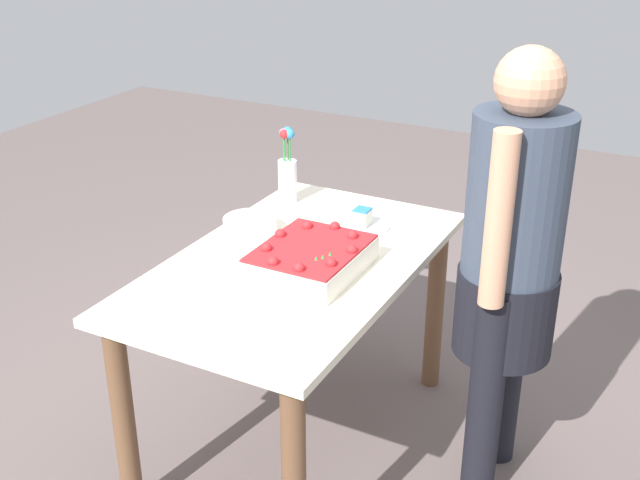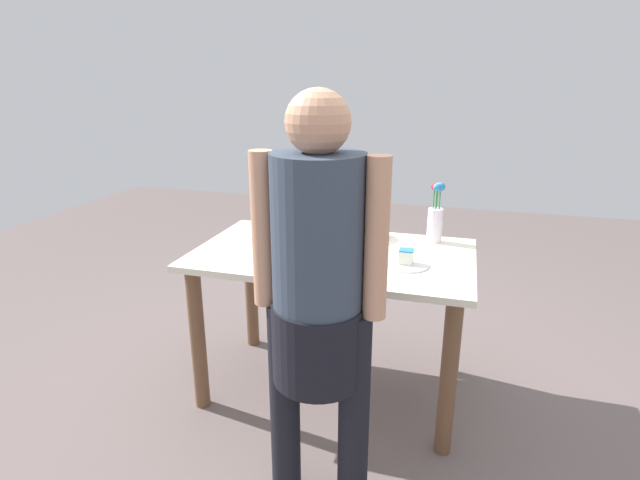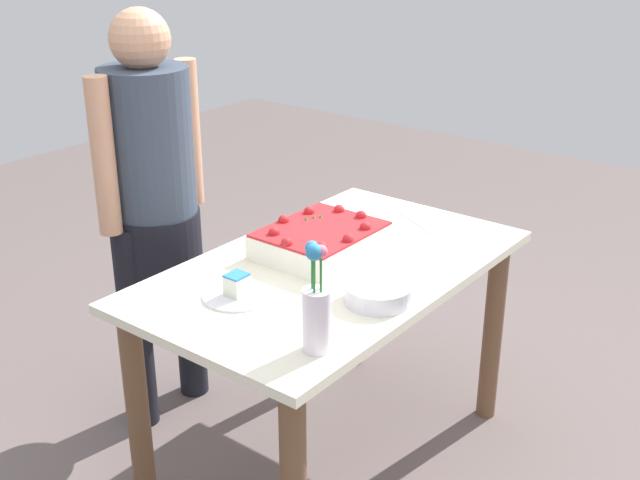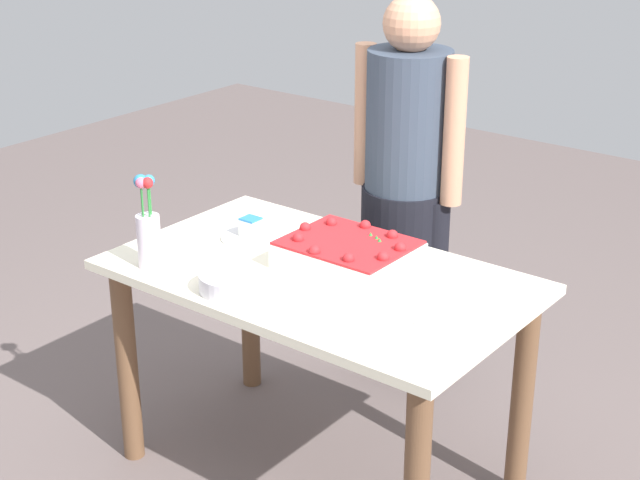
{
  "view_description": "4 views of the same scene",
  "coord_description": "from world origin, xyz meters",
  "px_view_note": "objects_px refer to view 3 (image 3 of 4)",
  "views": [
    {
      "loc": [
        -2.09,
        -1.19,
        1.92
      ],
      "look_at": [
        -0.02,
        -0.1,
        0.84
      ],
      "focal_mm": 45.0,
      "sensor_mm": 36.0,
      "label": 1
    },
    {
      "loc": [
        0.55,
        -2.13,
        1.52
      ],
      "look_at": [
        -0.04,
        -0.08,
        0.82
      ],
      "focal_mm": 28.0,
      "sensor_mm": 36.0,
      "label": 2
    },
    {
      "loc": [
        1.83,
        1.38,
        1.79
      ],
      "look_at": [
        0.0,
        -0.05,
        0.81
      ],
      "focal_mm": 45.0,
      "sensor_mm": 36.0,
      "label": 3
    },
    {
      "loc": [
        -1.68,
        2.16,
        1.98
      ],
      "look_at": [
        -0.02,
        0.02,
        0.86
      ],
      "focal_mm": 55.0,
      "sensor_mm": 36.0,
      "label": 4
    }
  ],
  "objects_px": {
    "sheet_cake": "(321,240)",
    "flower_vase": "(316,307)",
    "person_standing": "(153,197)",
    "serving_plate_with_slice": "(237,291)",
    "cake_knife": "(416,222)",
    "fruit_bowl": "(378,293)"
  },
  "relations": [
    {
      "from": "sheet_cake",
      "to": "flower_vase",
      "type": "height_order",
      "value": "flower_vase"
    },
    {
      "from": "sheet_cake",
      "to": "person_standing",
      "type": "relative_size",
      "value": 0.26
    },
    {
      "from": "serving_plate_with_slice",
      "to": "cake_knife",
      "type": "height_order",
      "value": "serving_plate_with_slice"
    },
    {
      "from": "sheet_cake",
      "to": "cake_knife",
      "type": "distance_m",
      "value": 0.44
    },
    {
      "from": "serving_plate_with_slice",
      "to": "fruit_bowl",
      "type": "xyz_separation_m",
      "value": [
        -0.22,
        0.34,
        0.01
      ]
    },
    {
      "from": "cake_knife",
      "to": "person_standing",
      "type": "relative_size",
      "value": 0.15
    },
    {
      "from": "flower_vase",
      "to": "fruit_bowl",
      "type": "height_order",
      "value": "flower_vase"
    },
    {
      "from": "cake_knife",
      "to": "person_standing",
      "type": "bearing_deg",
      "value": 70.29
    },
    {
      "from": "serving_plate_with_slice",
      "to": "cake_knife",
      "type": "relative_size",
      "value": 0.93
    },
    {
      "from": "flower_vase",
      "to": "fruit_bowl",
      "type": "distance_m",
      "value": 0.33
    },
    {
      "from": "cake_knife",
      "to": "person_standing",
      "type": "distance_m",
      "value": 0.93
    },
    {
      "from": "serving_plate_with_slice",
      "to": "flower_vase",
      "type": "relative_size",
      "value": 0.67
    },
    {
      "from": "flower_vase",
      "to": "person_standing",
      "type": "distance_m",
      "value": 1.02
    },
    {
      "from": "fruit_bowl",
      "to": "flower_vase",
      "type": "bearing_deg",
      "value": 4.8
    },
    {
      "from": "sheet_cake",
      "to": "person_standing",
      "type": "distance_m",
      "value": 0.63
    },
    {
      "from": "serving_plate_with_slice",
      "to": "cake_knife",
      "type": "bearing_deg",
      "value": 173.2
    },
    {
      "from": "cake_knife",
      "to": "flower_vase",
      "type": "bearing_deg",
      "value": 135.79
    },
    {
      "from": "cake_knife",
      "to": "person_standing",
      "type": "height_order",
      "value": "person_standing"
    },
    {
      "from": "sheet_cake",
      "to": "serving_plate_with_slice",
      "type": "bearing_deg",
      "value": 0.54
    },
    {
      "from": "serving_plate_with_slice",
      "to": "person_standing",
      "type": "xyz_separation_m",
      "value": [
        -0.22,
        -0.6,
        0.1
      ]
    },
    {
      "from": "serving_plate_with_slice",
      "to": "flower_vase",
      "type": "distance_m",
      "value": 0.39
    },
    {
      "from": "cake_knife",
      "to": "flower_vase",
      "type": "height_order",
      "value": "flower_vase"
    }
  ]
}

